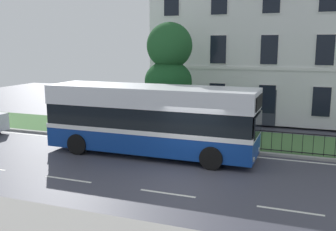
{
  "coord_description": "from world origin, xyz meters",
  "views": [
    {
      "loc": [
        4.36,
        -13.48,
        5.02
      ],
      "look_at": [
        -2.01,
        3.65,
        1.63
      ],
      "focal_mm": 41.3,
      "sensor_mm": 36.0,
      "label": 1
    }
  ],
  "objects": [
    {
      "name": "georgian_townhouse",
      "position": [
        1.91,
        14.35,
        5.84
      ],
      "size": [
        15.65,
        8.29,
        11.38
      ],
      "color": "white",
      "rests_on": "ground_plane"
    },
    {
      "name": "evergreen_tree",
      "position": [
        -3.17,
        6.93,
        2.6
      ],
      "size": [
        3.39,
        3.39,
        6.46
      ],
      "color": "#423328",
      "rests_on": "ground_plane"
    },
    {
      "name": "single_decker_bus",
      "position": [
        -2.39,
        2.42,
        1.66
      ],
      "size": [
        9.65,
        2.67,
        3.15
      ],
      "rotation": [
        0.0,
        0.0,
        -0.0
      ],
      "color": "navy",
      "rests_on": "ground_plane"
    },
    {
      "name": "litter_bin",
      "position": [
        0.79,
        5.37,
        0.67
      ],
      "size": [
        0.48,
        0.48,
        1.09
      ],
      "color": "black",
      "rests_on": "ground_plane"
    },
    {
      "name": "ground_plane",
      "position": [
        0.0,
        0.77,
        -0.02
      ],
      "size": [
        60.0,
        56.0,
        0.18
      ],
      "color": "#3E3F4A"
    },
    {
      "name": "iron_verge_railing",
      "position": [
        1.91,
        4.4,
        0.62
      ],
      "size": [
        19.91,
        0.04,
        0.97
      ],
      "color": "black",
      "rests_on": "ground_plane"
    }
  ]
}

